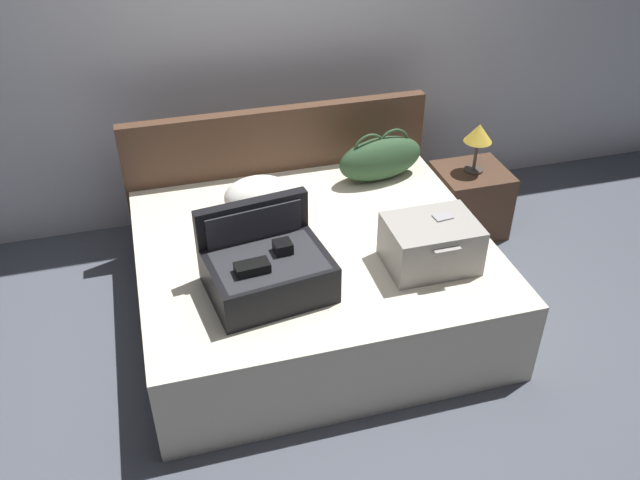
% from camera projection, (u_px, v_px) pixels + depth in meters
% --- Properties ---
extents(ground_plane, '(12.00, 12.00, 0.00)m').
position_uv_depth(ground_plane, '(334.00, 361.00, 3.52)').
color(ground_plane, '#4C515B').
extents(back_wall, '(8.00, 0.10, 2.60)m').
position_uv_depth(back_wall, '(259.00, 18.00, 4.08)').
color(back_wall, silver).
rests_on(back_wall, ground).
extents(bed, '(1.83, 1.60, 0.48)m').
position_uv_depth(bed, '(314.00, 279.00, 3.70)').
color(bed, beige).
rests_on(bed, ground).
extents(headboard, '(1.87, 0.08, 0.89)m').
position_uv_depth(headboard, '(279.00, 174.00, 4.25)').
color(headboard, '#4C3323').
rests_on(headboard, ground).
extents(hard_case_large, '(0.61, 0.52, 0.39)m').
position_uv_depth(hard_case_large, '(267.00, 268.00, 3.18)').
color(hard_case_large, black).
rests_on(hard_case_large, bed).
extents(hard_case_medium, '(0.44, 0.36, 0.25)m').
position_uv_depth(hard_case_medium, '(431.00, 243.00, 3.34)').
color(hard_case_medium, gray).
rests_on(hard_case_medium, bed).
extents(duffel_bag, '(0.57, 0.29, 0.31)m').
position_uv_depth(duffel_bag, '(381.00, 158.00, 4.05)').
color(duffel_bag, '#2D4C2D').
rests_on(duffel_bag, bed).
extents(pillow_near_headboard, '(0.40, 0.30, 0.20)m').
position_uv_depth(pillow_near_headboard, '(259.00, 195.00, 3.77)').
color(pillow_near_headboard, white).
rests_on(pillow_near_headboard, bed).
extents(nightstand, '(0.44, 0.40, 0.44)m').
position_uv_depth(nightstand, '(469.00, 201.00, 4.41)').
color(nightstand, '#4C3323').
rests_on(nightstand, ground).
extents(table_lamp, '(0.17, 0.17, 0.32)m').
position_uv_depth(table_lamp, '(478.00, 136.00, 4.14)').
color(table_lamp, '#3F3833').
rests_on(table_lamp, nightstand).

